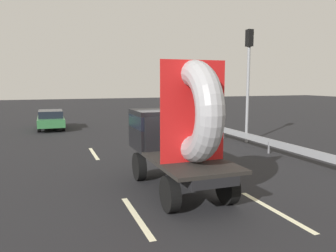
% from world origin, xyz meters
% --- Properties ---
extents(ground_plane, '(120.00, 120.00, 0.00)m').
position_xyz_m(ground_plane, '(0.00, 0.00, 0.00)').
color(ground_plane, black).
extents(flatbed_truck, '(2.02, 4.84, 3.95)m').
position_xyz_m(flatbed_truck, '(-0.36, -0.41, 1.89)').
color(flatbed_truck, black).
rests_on(flatbed_truck, ground_plane).
extents(distant_sedan, '(1.79, 4.18, 1.36)m').
position_xyz_m(distant_sedan, '(-3.88, 15.31, 0.73)').
color(distant_sedan, black).
rests_on(distant_sedan, ground_plane).
extents(traffic_light, '(0.42, 0.36, 6.18)m').
position_xyz_m(traffic_light, '(6.36, 5.96, 4.00)').
color(traffic_light, gray).
rests_on(traffic_light, ground_plane).
extents(guardrail, '(0.10, 17.42, 0.71)m').
position_xyz_m(guardrail, '(5.70, 5.23, 0.53)').
color(guardrail, gray).
rests_on(guardrail, ground_plane).
extents(lane_dash_left_near, '(0.16, 2.80, 0.01)m').
position_xyz_m(lane_dash_left_near, '(-2.12, -2.12, 0.00)').
color(lane_dash_left_near, beige).
rests_on(lane_dash_left_near, ground_plane).
extents(lane_dash_left_far, '(0.16, 2.75, 0.01)m').
position_xyz_m(lane_dash_left_far, '(-2.12, 5.83, 0.00)').
color(lane_dash_left_far, beige).
rests_on(lane_dash_left_far, ground_plane).
extents(lane_dash_right_near, '(0.16, 2.97, 0.01)m').
position_xyz_m(lane_dash_right_near, '(1.40, -2.98, 0.00)').
color(lane_dash_right_near, beige).
rests_on(lane_dash_right_near, ground_plane).
extents(lane_dash_right_far, '(0.16, 2.89, 0.01)m').
position_xyz_m(lane_dash_right_far, '(1.40, 5.83, 0.00)').
color(lane_dash_right_far, beige).
rests_on(lane_dash_right_far, ground_plane).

